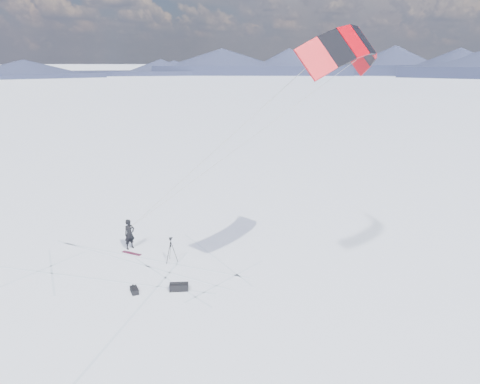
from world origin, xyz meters
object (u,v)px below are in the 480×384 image
Objects in this scene: snowkiter at (130,248)px; snowboard at (132,253)px; gear_bag_b at (134,290)px; tripod at (171,246)px; gear_bag_a at (179,287)px.

snowkiter is 1.42× the size of snowboard.
snowkiter is 2.50× the size of gear_bag_b.
tripod is (3.45, -0.19, 0.97)m from snowkiter.
snowboard is at bearing 170.28° from gear_bag_b.
snowkiter is at bearing 170.72° from gear_bag_b.
tripod is 1.46× the size of gear_bag_a.
gear_bag_b reaches higher than snowboard.
gear_bag_b is (-1.75, -1.39, -0.05)m from gear_bag_a.
snowboard is 3.00m from tripod.
gear_bag_a is (5.39, -2.13, 0.17)m from snowboard.
snowboard is 1.76× the size of gear_bag_b.
gear_bag_a is at bearing -99.41° from snowkiter.
snowkiter is 3.59m from tripod.
gear_bag_a is at bearing -68.62° from tripod.
gear_bag_b is (3.64, -3.52, 0.12)m from snowboard.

